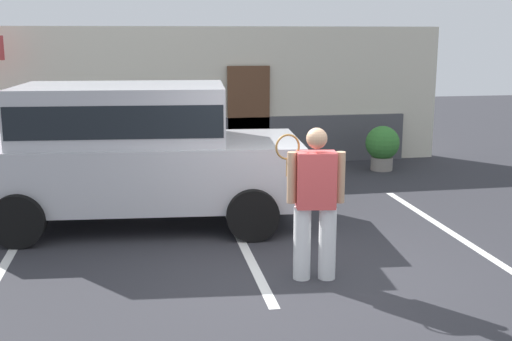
{
  "coord_description": "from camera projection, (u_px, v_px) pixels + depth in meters",
  "views": [
    {
      "loc": [
        -1.66,
        -6.68,
        2.77
      ],
      "look_at": [
        -0.25,
        1.2,
        1.05
      ],
      "focal_mm": 44.89,
      "sensor_mm": 36.0,
      "label": 1
    }
  ],
  "objects": [
    {
      "name": "house_frontage",
      "position": [
        221.0,
        101.0,
        13.61
      ],
      "size": [
        9.65,
        0.4,
        2.91
      ],
      "color": "beige",
      "rests_on": "ground_plane"
    },
    {
      "name": "parked_suv",
      "position": [
        134.0,
        147.0,
        9.29
      ],
      "size": [
        4.75,
        2.48,
        2.05
      ],
      "rotation": [
        0.0,
        0.0,
        -0.09
      ],
      "color": "#B7B7BC",
      "rests_on": "ground_plane"
    },
    {
      "name": "tennis_player_man",
      "position": [
        315.0,
        201.0,
        7.2
      ],
      "size": [
        0.78,
        0.33,
        1.76
      ],
      "rotation": [
        0.0,
        0.0,
        2.99
      ],
      "color": "white",
      "rests_on": "ground_plane"
    },
    {
      "name": "parking_stripe_2",
      "position": [
        447.0,
        230.0,
        9.19
      ],
      "size": [
        0.12,
        4.4,
        0.01
      ],
      "primitive_type": "cube",
      "color": "silver",
      "rests_on": "ground_plane"
    },
    {
      "name": "parking_stripe_0",
      "position": [
        10.0,
        255.0,
        8.15
      ],
      "size": [
        0.12,
        4.4,
        0.01
      ],
      "primitive_type": "cube",
      "color": "silver",
      "rests_on": "ground_plane"
    },
    {
      "name": "potted_plant_by_porch",
      "position": [
        382.0,
        146.0,
        13.12
      ],
      "size": [
        0.69,
        0.69,
        0.92
      ],
      "color": "gray",
      "rests_on": "ground_plane"
    },
    {
      "name": "ground_plane",
      "position": [
        296.0,
        281.0,
        7.29
      ],
      "size": [
        40.0,
        40.0,
        0.0
      ],
      "primitive_type": "plane",
      "color": "#2D2D33"
    },
    {
      "name": "parking_stripe_1",
      "position": [
        242.0,
        242.0,
        8.67
      ],
      "size": [
        0.12,
        4.4,
        0.01
      ],
      "primitive_type": "cube",
      "color": "silver",
      "rests_on": "ground_plane"
    }
  ]
}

